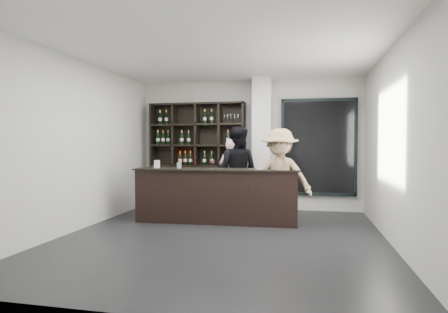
% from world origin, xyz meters
% --- Properties ---
extents(floor, '(5.00, 5.50, 0.01)m').
position_xyz_m(floor, '(0.00, 0.00, -0.01)').
color(floor, black).
rests_on(floor, ground).
extents(wine_shelf, '(2.20, 0.35, 2.40)m').
position_xyz_m(wine_shelf, '(-1.15, 2.57, 1.20)').
color(wine_shelf, black).
rests_on(wine_shelf, floor).
extents(structural_column, '(0.40, 0.40, 2.90)m').
position_xyz_m(structural_column, '(0.35, 2.47, 1.45)').
color(structural_column, silver).
rests_on(structural_column, floor).
extents(glass_panel, '(1.60, 0.08, 2.10)m').
position_xyz_m(glass_panel, '(1.55, 2.69, 1.40)').
color(glass_panel, black).
rests_on(glass_panel, floor).
extents(tasting_counter, '(3.06, 0.64, 1.01)m').
position_xyz_m(tasting_counter, '(-0.35, 1.10, 0.51)').
color(tasting_counter, black).
rests_on(tasting_counter, floor).
extents(taster_pink, '(0.63, 0.46, 1.59)m').
position_xyz_m(taster_pink, '(-0.20, 1.85, 0.79)').
color(taster_pink, beige).
rests_on(taster_pink, floor).
extents(taster_black, '(0.98, 0.81, 1.83)m').
position_xyz_m(taster_black, '(-0.10, 1.85, 0.91)').
color(taster_black, black).
rests_on(taster_black, floor).
extents(customer, '(1.17, 0.72, 1.74)m').
position_xyz_m(customer, '(0.83, 1.05, 0.87)').
color(customer, tan).
rests_on(customer, floor).
extents(wine_glass, '(0.10, 0.10, 0.21)m').
position_xyz_m(wine_glass, '(-0.40, 0.99, 1.11)').
color(wine_glass, white).
rests_on(wine_glass, tasting_counter).
extents(spit_cup, '(0.10, 0.10, 0.12)m').
position_xyz_m(spit_cup, '(-1.07, 1.07, 1.06)').
color(spit_cup, silver).
rests_on(spit_cup, tasting_counter).
extents(napkin_stack, '(0.13, 0.13, 0.02)m').
position_xyz_m(napkin_stack, '(0.46, 1.11, 1.02)').
color(napkin_stack, white).
rests_on(napkin_stack, tasting_counter).
extents(card_stand, '(0.10, 0.05, 0.15)m').
position_xyz_m(card_stand, '(-1.52, 1.08, 1.08)').
color(card_stand, white).
rests_on(card_stand, tasting_counter).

